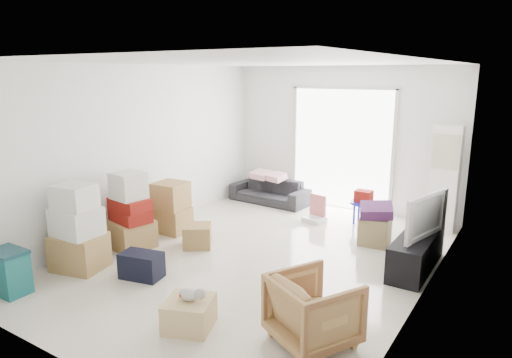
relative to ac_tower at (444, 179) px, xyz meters
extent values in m
cube|color=beige|center=(-1.95, -2.65, -0.99)|extent=(4.50, 6.00, 0.24)
cube|color=white|center=(-1.95, -2.65, 1.95)|extent=(4.50, 6.00, 0.24)
cube|color=white|center=(-1.95, 0.47, 0.48)|extent=(4.50, 0.24, 2.70)
cube|color=white|center=(-1.95, -5.77, 0.48)|extent=(4.50, 0.24, 2.70)
cube|color=white|center=(-4.32, -2.65, 0.48)|extent=(0.24, 6.00, 2.70)
cube|color=white|center=(0.42, -2.65, 0.48)|extent=(0.24, 6.00, 2.70)
cube|color=white|center=(-1.95, 0.33, 0.27)|extent=(2.00, 0.01, 2.30)
cube|color=silver|center=(-2.95, 0.32, 0.27)|extent=(0.06, 0.04, 2.30)
cube|color=silver|center=(-0.95, 0.32, 0.27)|extent=(0.06, 0.04, 2.30)
cube|color=silver|center=(-1.95, 0.32, 1.42)|extent=(2.10, 0.04, 0.06)
cube|color=white|center=(0.00, 0.00, 0.00)|extent=(0.45, 0.30, 1.75)
cube|color=black|center=(0.05, -1.84, -0.64)|extent=(0.43, 1.42, 0.47)
imported|color=black|center=(0.05, -1.84, -0.34)|extent=(0.81, 1.12, 0.13)
imported|color=#232327|center=(-3.25, -0.15, -0.56)|extent=(1.64, 0.56, 0.63)
cube|color=#E5A7B1|center=(-3.45, -0.17, -0.18)|extent=(0.40, 0.34, 0.11)
cube|color=#E5A7B1|center=(-3.08, -0.19, -0.18)|extent=(0.40, 0.35, 0.12)
imported|color=tan|center=(-0.37, -4.15, -0.50)|extent=(0.97, 0.95, 0.75)
cube|color=#135B5D|center=(-3.85, -5.16, -0.75)|extent=(0.45, 0.32, 0.25)
cube|color=#135B5D|center=(-3.85, -5.16, -0.50)|extent=(0.45, 0.32, 0.25)
cube|color=#0C333D|center=(-3.85, -5.16, -0.36)|extent=(0.47, 0.33, 0.04)
cube|color=#A4814A|center=(-3.75, -4.27, -0.64)|extent=(0.74, 0.66, 0.48)
cube|color=white|center=(-3.75, -4.27, -0.21)|extent=(0.59, 0.49, 0.37)
cube|color=white|center=(-3.75, -4.27, 0.13)|extent=(0.53, 0.49, 0.32)
cube|color=#A4814A|center=(-3.75, -3.36, -0.67)|extent=(0.66, 0.66, 0.41)
cube|color=maroon|center=(-3.75, -3.36, -0.37)|extent=(0.69, 0.54, 0.19)
cube|color=maroon|center=(-3.75, -3.36, -0.20)|extent=(0.64, 0.47, 0.16)
cube|color=white|center=(-3.75, -3.36, 0.08)|extent=(0.49, 0.47, 0.39)
cube|color=#A4814A|center=(-3.72, -2.51, -0.67)|extent=(0.57, 0.48, 0.40)
cube|color=#A4814A|center=(-3.72, -2.51, -0.26)|extent=(0.52, 0.52, 0.43)
cube|color=#A4814A|center=(-2.93, -2.80, -0.71)|extent=(0.57, 0.57, 0.34)
cube|color=black|center=(-2.84, -4.02, -0.71)|extent=(0.58, 0.42, 0.33)
cube|color=#8E7F53|center=(-0.71, -1.26, -0.66)|extent=(0.47, 0.47, 0.43)
cube|color=#4F2050|center=(-0.71, -1.26, -0.37)|extent=(0.60, 0.60, 0.14)
cylinder|color=#1C20AF|center=(-1.20, -0.41, -0.50)|extent=(0.46, 0.46, 0.04)
cylinder|color=#1C20AF|center=(-1.09, -0.30, -0.70)|extent=(0.04, 0.04, 0.35)
cylinder|color=#1C20AF|center=(-1.32, -0.30, -0.70)|extent=(0.04, 0.04, 0.35)
cylinder|color=#1C20AF|center=(-1.32, -0.53, -0.70)|extent=(0.04, 0.04, 0.35)
cylinder|color=#1C20AF|center=(-1.09, -0.53, -0.70)|extent=(0.04, 0.04, 0.35)
cube|color=maroon|center=(-1.20, -0.41, -0.38)|extent=(0.28, 0.22, 0.20)
cube|color=silver|center=(-1.95, -0.80, -0.83)|extent=(0.40, 0.37, 0.09)
cube|color=#CE656D|center=(-1.95, -0.67, -0.60)|extent=(0.33, 0.11, 0.38)
cube|color=tan|center=(-1.55, -4.60, -0.72)|extent=(0.60, 0.60, 0.31)
ellipsoid|color=#B2ADA8|center=(-1.55, -4.60, -0.50)|extent=(0.22, 0.15, 0.12)
cube|color=#B02012|center=(-1.55, -4.60, -0.50)|extent=(0.17, 0.15, 0.03)
sphere|color=#B2ADA8|center=(-1.42, -4.57, -0.47)|extent=(0.12, 0.12, 0.12)
camera|label=1|loc=(1.31, -7.81, 1.69)|focal=32.00mm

